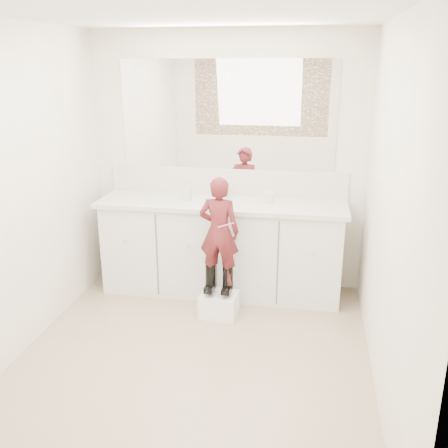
# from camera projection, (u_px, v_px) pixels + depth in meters

# --- Properties ---
(floor) EXTENTS (3.00, 3.00, 0.00)m
(floor) POSITION_uv_depth(u_px,v_px,m) (192.00, 360.00, 3.70)
(floor) COLOR #867A58
(floor) RESTS_ON ground
(ceiling) EXTENTS (3.00, 3.00, 0.00)m
(ceiling) POSITION_uv_depth(u_px,v_px,m) (184.00, 10.00, 2.96)
(ceiling) COLOR white
(ceiling) RESTS_ON wall_back
(wall_back) EXTENTS (2.60, 0.00, 2.60)m
(wall_back) POSITION_uv_depth(u_px,v_px,m) (227.00, 162.00, 4.73)
(wall_back) COLOR beige
(wall_back) RESTS_ON floor
(wall_front) EXTENTS (2.60, 0.00, 2.60)m
(wall_front) POSITION_uv_depth(u_px,v_px,m) (94.00, 308.00, 1.92)
(wall_front) COLOR beige
(wall_front) RESTS_ON floor
(wall_left) EXTENTS (0.00, 3.00, 3.00)m
(wall_left) POSITION_uv_depth(u_px,v_px,m) (11.00, 196.00, 3.55)
(wall_left) COLOR beige
(wall_left) RESTS_ON floor
(wall_right) EXTENTS (0.00, 3.00, 3.00)m
(wall_right) POSITION_uv_depth(u_px,v_px,m) (391.00, 214.00, 3.11)
(wall_right) COLOR beige
(wall_right) RESTS_ON floor
(vanity_cabinet) EXTENTS (2.20, 0.55, 0.85)m
(vanity_cabinet) POSITION_uv_depth(u_px,v_px,m) (222.00, 249.00, 4.71)
(vanity_cabinet) COLOR silver
(vanity_cabinet) RESTS_ON floor
(countertop) EXTENTS (2.28, 0.58, 0.04)m
(countertop) POSITION_uv_depth(u_px,v_px,m) (221.00, 204.00, 4.56)
(countertop) COLOR beige
(countertop) RESTS_ON vanity_cabinet
(backsplash) EXTENTS (2.28, 0.03, 0.25)m
(backsplash) POSITION_uv_depth(u_px,v_px,m) (227.00, 182.00, 4.78)
(backsplash) COLOR beige
(backsplash) RESTS_ON countertop
(mirror) EXTENTS (2.00, 0.02, 1.00)m
(mirror) POSITION_uv_depth(u_px,v_px,m) (227.00, 115.00, 4.59)
(mirror) COLOR white
(mirror) RESTS_ON wall_back
(dot_panel) EXTENTS (2.00, 0.01, 1.20)m
(dot_panel) POSITION_uv_depth(u_px,v_px,m) (85.00, 195.00, 1.79)
(dot_panel) COLOR #472819
(dot_panel) RESTS_ON wall_front
(faucet) EXTENTS (0.08, 0.08, 0.10)m
(faucet) POSITION_uv_depth(u_px,v_px,m) (225.00, 192.00, 4.70)
(faucet) COLOR silver
(faucet) RESTS_ON countertop
(cup) EXTENTS (0.12, 0.12, 0.10)m
(cup) POSITION_uv_depth(u_px,v_px,m) (269.00, 197.00, 4.53)
(cup) COLOR beige
(cup) RESTS_ON countertop
(soap_bottle) EXTENTS (0.08, 0.08, 0.18)m
(soap_bottle) POSITION_uv_depth(u_px,v_px,m) (186.00, 191.00, 4.60)
(soap_bottle) COLOR beige
(soap_bottle) RESTS_ON countertop
(step_stool) EXTENTS (0.33, 0.28, 0.20)m
(step_stool) POSITION_uv_depth(u_px,v_px,m) (219.00, 304.00, 4.33)
(step_stool) COLOR white
(step_stool) RESTS_ON floor
(boot_left) EXTENTS (0.10, 0.18, 0.26)m
(boot_left) POSITION_uv_depth(u_px,v_px,m) (211.00, 279.00, 4.29)
(boot_left) COLOR black
(boot_left) RESTS_ON step_stool
(boot_right) EXTENTS (0.10, 0.18, 0.26)m
(boot_right) POSITION_uv_depth(u_px,v_px,m) (228.00, 280.00, 4.27)
(boot_right) COLOR black
(boot_right) RESTS_ON step_stool
(toddler) EXTENTS (0.35, 0.24, 0.93)m
(toddler) POSITION_uv_depth(u_px,v_px,m) (219.00, 231.00, 4.15)
(toddler) COLOR maroon
(toddler) RESTS_ON step_stool
(toothbrush) EXTENTS (0.14, 0.02, 0.06)m
(toothbrush) POSITION_uv_depth(u_px,v_px,m) (226.00, 225.00, 4.04)
(toothbrush) COLOR #EB5B90
(toothbrush) RESTS_ON toddler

